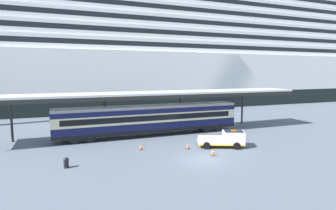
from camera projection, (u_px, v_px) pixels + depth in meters
ground_plane at (204, 160)px, 27.00m from camera, size 400.00×400.00×0.00m
cruise_ship at (167, 50)px, 73.14m from camera, size 159.64×23.90×43.01m
platform_canopy at (149, 94)px, 37.32m from camera, size 44.95×5.35×5.84m
train_carriage at (150, 119)px, 37.34m from camera, size 24.84×2.81×4.11m
service_truck at (225, 138)px, 31.64m from camera, size 5.57×3.95×2.02m
traffic_cone_near at (187, 146)px, 30.88m from camera, size 0.36×0.36×0.73m
traffic_cone_mid at (213, 152)px, 28.39m from camera, size 0.36×0.36×0.75m
traffic_cone_far at (141, 147)px, 30.56m from camera, size 0.36×0.36×0.63m
quay_bollard at (66, 162)px, 24.73m from camera, size 0.48×0.48×0.96m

